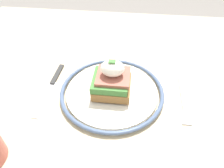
# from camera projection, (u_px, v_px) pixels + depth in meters

# --- Properties ---
(dining_table) EXTENTS (1.03, 0.88, 0.75)m
(dining_table) POSITION_uv_depth(u_px,v_px,m) (105.00, 110.00, 0.66)
(dining_table) COLOR #C6B28E
(dining_table) RESTS_ON ground_plane
(plate) EXTENTS (0.26, 0.26, 0.02)m
(plate) POSITION_uv_depth(u_px,v_px,m) (112.00, 92.00, 0.56)
(plate) COLOR silver
(plate) RESTS_ON dining_table
(sandwich) EXTENTS (0.10, 0.12, 0.09)m
(sandwich) POSITION_uv_depth(u_px,v_px,m) (112.00, 80.00, 0.53)
(sandwich) COLOR olive
(sandwich) RESTS_ON plate
(fork) EXTENTS (0.02, 0.16, 0.00)m
(fork) POSITION_uv_depth(u_px,v_px,m) (184.00, 102.00, 0.54)
(fork) COLOR silver
(fork) RESTS_ON dining_table
(knife) EXTENTS (0.02, 0.20, 0.01)m
(knife) POSITION_uv_depth(u_px,v_px,m) (52.00, 84.00, 0.58)
(knife) COLOR #2D2D2D
(knife) RESTS_ON dining_table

